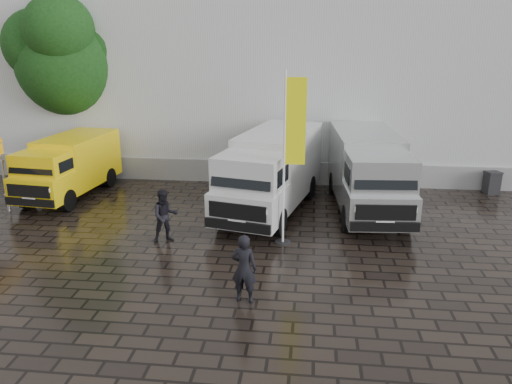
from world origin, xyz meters
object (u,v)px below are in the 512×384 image
van_silver (367,174)px  person_front (244,269)px  van_white (271,174)px  wheelie_bin (492,182)px  person_tent (165,216)px  van_yellow (69,168)px  flagpole (290,150)px

van_silver → person_front: (-3.64, -7.15, -0.54)m
van_white → wheelie_bin: bearing=33.3°
van_silver → wheelie_bin: van_silver is taller
van_silver → person_tent: (-6.63, -3.69, -0.57)m
person_tent → person_front: bearing=-75.7°
wheelie_bin → person_front: 13.45m
van_yellow → van_white: (8.29, -0.94, 0.26)m
van_yellow → wheelie_bin: (17.26, 2.34, -0.72)m
van_white → person_tent: van_white is taller
van_yellow → flagpole: bearing=-17.0°
van_white → flagpole: size_ratio=1.24×
van_silver → flagpole: 4.64m
flagpole → wheelie_bin: bearing=37.1°
flagpole → van_white: bearing=105.8°
person_front → person_tent: size_ratio=1.03×
van_silver → person_front: 8.04m
flagpole → van_silver: bearing=51.3°
wheelie_bin → flagpole: bearing=-154.9°
van_yellow → van_silver: 11.84m
flagpole → van_yellow: bearing=157.2°
van_yellow → person_tent: (5.20, -4.13, -0.33)m
van_white → wheelie_bin: size_ratio=7.13×
van_white → person_front: bearing=-77.7°
flagpole → person_tent: 4.49m
van_white → van_silver: bearing=21.2°
van_silver → person_tent: bearing=-155.2°
wheelie_bin → person_tent: bearing=-163.8°
van_white → person_front: van_white is taller
flagpole → person_front: size_ratio=3.04×
wheelie_bin → van_white: bearing=-171.9°
van_white → person_tent: bearing=-121.0°
van_yellow → van_white: van_white is taller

